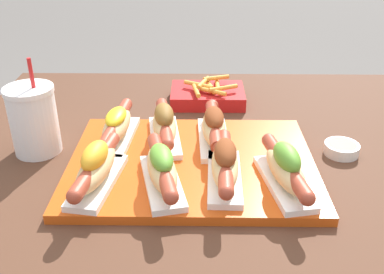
{
  "coord_description": "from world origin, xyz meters",
  "views": [
    {
      "loc": [
        -0.03,
        -0.79,
        1.16
      ],
      "look_at": [
        -0.04,
        -0.01,
        0.74
      ],
      "focal_mm": 42.0,
      "sensor_mm": 36.0,
      "label": 1
    }
  ],
  "objects_px": {
    "hot_dog_2": "(225,164)",
    "hot_dog_4": "(117,126)",
    "hot_dog_1": "(162,169)",
    "sauce_bowl": "(342,148)",
    "hot_dog_5": "(164,125)",
    "hot_dog_6": "(216,127)",
    "fries_basket": "(208,95)",
    "hot_dog_3": "(286,169)",
    "hot_dog_0": "(96,167)",
    "serving_tray": "(192,164)",
    "drink_cup": "(34,120)"
  },
  "relations": [
    {
      "from": "hot_dog_2",
      "to": "hot_dog_4",
      "type": "xyz_separation_m",
      "value": [
        -0.22,
        0.15,
        -0.0
      ]
    },
    {
      "from": "hot_dog_1",
      "to": "sauce_bowl",
      "type": "relative_size",
      "value": 3.0
    },
    {
      "from": "hot_dog_5",
      "to": "hot_dog_2",
      "type": "bearing_deg",
      "value": -52.41
    },
    {
      "from": "hot_dog_6",
      "to": "fries_basket",
      "type": "xyz_separation_m",
      "value": [
        -0.01,
        0.25,
        -0.03
      ]
    },
    {
      "from": "hot_dog_2",
      "to": "hot_dog_3",
      "type": "xyz_separation_m",
      "value": [
        0.11,
        -0.01,
        0.0
      ]
    },
    {
      "from": "hot_dog_6",
      "to": "hot_dog_1",
      "type": "bearing_deg",
      "value": -122.01
    },
    {
      "from": "hot_dog_0",
      "to": "serving_tray",
      "type": "bearing_deg",
      "value": 27.5
    },
    {
      "from": "serving_tray",
      "to": "hot_dog_5",
      "type": "height_order",
      "value": "hot_dog_5"
    },
    {
      "from": "hot_dog_5",
      "to": "drink_cup",
      "type": "height_order",
      "value": "drink_cup"
    },
    {
      "from": "hot_dog_3",
      "to": "hot_dog_2",
      "type": "bearing_deg",
      "value": 171.95
    },
    {
      "from": "hot_dog_3",
      "to": "hot_dog_5",
      "type": "bearing_deg",
      "value": 142.96
    },
    {
      "from": "hot_dog_0",
      "to": "hot_dog_3",
      "type": "bearing_deg",
      "value": -0.01
    },
    {
      "from": "hot_dog_3",
      "to": "sauce_bowl",
      "type": "distance_m",
      "value": 0.21
    },
    {
      "from": "serving_tray",
      "to": "hot_dog_0",
      "type": "height_order",
      "value": "hot_dog_0"
    },
    {
      "from": "serving_tray",
      "to": "hot_dog_3",
      "type": "distance_m",
      "value": 0.19
    },
    {
      "from": "serving_tray",
      "to": "hot_dog_5",
      "type": "bearing_deg",
      "value": 125.63
    },
    {
      "from": "hot_dog_0",
      "to": "fries_basket",
      "type": "relative_size",
      "value": 1.15
    },
    {
      "from": "hot_dog_2",
      "to": "hot_dog_5",
      "type": "bearing_deg",
      "value": 127.59
    },
    {
      "from": "fries_basket",
      "to": "drink_cup",
      "type": "bearing_deg",
      "value": -144.07
    },
    {
      "from": "hot_dog_1",
      "to": "drink_cup",
      "type": "height_order",
      "value": "drink_cup"
    },
    {
      "from": "hot_dog_3",
      "to": "drink_cup",
      "type": "relative_size",
      "value": 1.06
    },
    {
      "from": "hot_dog_0",
      "to": "hot_dog_2",
      "type": "xyz_separation_m",
      "value": [
        0.23,
        0.01,
        -0.0
      ]
    },
    {
      "from": "hot_dog_2",
      "to": "sauce_bowl",
      "type": "distance_m",
      "value": 0.29
    },
    {
      "from": "hot_dog_0",
      "to": "hot_dog_5",
      "type": "bearing_deg",
      "value": 57.19
    },
    {
      "from": "hot_dog_0",
      "to": "hot_dog_2",
      "type": "distance_m",
      "value": 0.23
    },
    {
      "from": "hot_dog_3",
      "to": "sauce_bowl",
      "type": "relative_size",
      "value": 3.02
    },
    {
      "from": "hot_dog_1",
      "to": "hot_dog_2",
      "type": "height_order",
      "value": "hot_dog_2"
    },
    {
      "from": "hot_dog_1",
      "to": "hot_dog_3",
      "type": "relative_size",
      "value": 0.99
    },
    {
      "from": "hot_dog_2",
      "to": "hot_dog_4",
      "type": "height_order",
      "value": "hot_dog_2"
    },
    {
      "from": "serving_tray",
      "to": "fries_basket",
      "type": "bearing_deg",
      "value": 83.55
    },
    {
      "from": "drink_cup",
      "to": "hot_dog_2",
      "type": "bearing_deg",
      "value": -19.35
    },
    {
      "from": "hot_dog_5",
      "to": "fries_basket",
      "type": "height_order",
      "value": "hot_dog_5"
    },
    {
      "from": "hot_dog_1",
      "to": "sauce_bowl",
      "type": "distance_m",
      "value": 0.39
    },
    {
      "from": "hot_dog_0",
      "to": "drink_cup",
      "type": "distance_m",
      "value": 0.22
    },
    {
      "from": "hot_dog_4",
      "to": "hot_dog_6",
      "type": "distance_m",
      "value": 0.21
    },
    {
      "from": "sauce_bowl",
      "to": "serving_tray",
      "type": "bearing_deg",
      "value": -169.46
    },
    {
      "from": "serving_tray",
      "to": "hot_dog_1",
      "type": "height_order",
      "value": "hot_dog_1"
    },
    {
      "from": "fries_basket",
      "to": "hot_dog_1",
      "type": "bearing_deg",
      "value": -102.11
    },
    {
      "from": "hot_dog_6",
      "to": "sauce_bowl",
      "type": "xyz_separation_m",
      "value": [
        0.26,
        -0.02,
        -0.04
      ]
    },
    {
      "from": "drink_cup",
      "to": "hot_dog_6",
      "type": "bearing_deg",
      "value": 1.68
    },
    {
      "from": "hot_dog_4",
      "to": "sauce_bowl",
      "type": "bearing_deg",
      "value": -2.56
    },
    {
      "from": "hot_dog_2",
      "to": "serving_tray",
      "type": "bearing_deg",
      "value": 129.69
    },
    {
      "from": "serving_tray",
      "to": "hot_dog_6",
      "type": "distance_m",
      "value": 0.1
    },
    {
      "from": "hot_dog_1",
      "to": "sauce_bowl",
      "type": "height_order",
      "value": "hot_dog_1"
    },
    {
      "from": "sauce_bowl",
      "to": "drink_cup",
      "type": "height_order",
      "value": "drink_cup"
    },
    {
      "from": "hot_dog_1",
      "to": "hot_dog_3",
      "type": "xyz_separation_m",
      "value": [
        0.22,
        0.0,
        0.0
      ]
    },
    {
      "from": "hot_dog_0",
      "to": "hot_dog_1",
      "type": "xyz_separation_m",
      "value": [
        0.12,
        -0.0,
        -0.0
      ]
    },
    {
      "from": "serving_tray",
      "to": "hot_dog_1",
      "type": "distance_m",
      "value": 0.11
    },
    {
      "from": "drink_cup",
      "to": "fries_basket",
      "type": "xyz_separation_m",
      "value": [
        0.36,
        0.26,
        -0.05
      ]
    },
    {
      "from": "hot_dog_2",
      "to": "hot_dog_6",
      "type": "relative_size",
      "value": 1.0
    }
  ]
}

